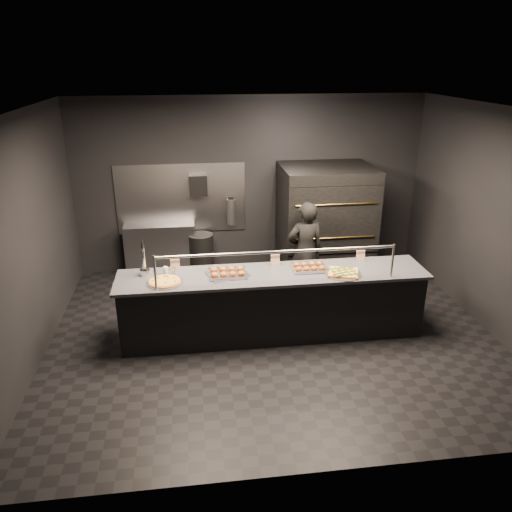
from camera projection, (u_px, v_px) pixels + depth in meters
name	position (u px, v px, depth m)	size (l,w,h in m)	color
room	(271.00, 231.00, 6.40)	(6.04, 6.00, 3.00)	black
service_counter	(273.00, 304.00, 6.74)	(4.10, 0.78, 1.37)	black
pizza_oven	(325.00, 222.00, 8.44)	(1.50, 1.23, 1.91)	black
prep_shelf	(161.00, 249.00, 8.69)	(1.20, 0.35, 0.90)	#99999E
towel_dispenser	(198.00, 185.00, 8.42)	(0.30, 0.20, 0.35)	black
fire_extinguisher	(231.00, 212.00, 8.68)	(0.14, 0.14, 0.51)	#B2B2B7
beer_tap	(144.00, 265.00, 6.46)	(0.13, 0.19, 0.51)	silver
round_pizza	(165.00, 282.00, 6.29)	(0.46, 0.46, 0.03)	silver
slider_tray_a	(227.00, 273.00, 6.51)	(0.59, 0.51, 0.08)	silver
slider_tray_b	(309.00, 267.00, 6.69)	(0.47, 0.35, 0.07)	silver
square_pizza	(343.00, 273.00, 6.53)	(0.48, 0.48, 0.05)	silver
condiment_jar	(168.00, 271.00, 6.52)	(0.16, 0.06, 0.11)	silver
tent_cards	(272.00, 260.00, 6.80)	(2.68, 0.04, 0.15)	white
trash_bin	(201.00, 254.00, 8.71)	(0.43, 0.43, 0.72)	black
worker	(305.00, 252.00, 7.64)	(0.58, 0.38, 1.58)	black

